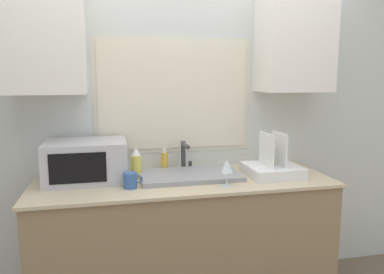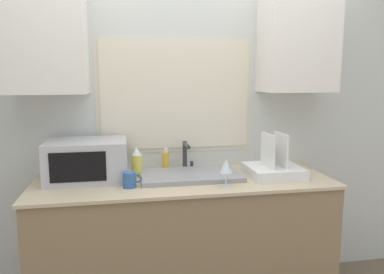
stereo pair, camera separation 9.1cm
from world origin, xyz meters
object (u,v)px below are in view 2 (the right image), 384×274
object	(u,v)px
soap_bottle	(166,161)
spray_bottle	(137,163)
mug_near_sink	(130,180)
microwave	(87,160)
wine_glass	(226,167)
dish_rack	(274,169)
faucet	(186,153)

from	to	relation	value
soap_bottle	spray_bottle	bearing A→B (deg)	-149.28
spray_bottle	mug_near_sink	size ratio (longest dim) A/B	1.74
microwave	wine_glass	size ratio (longest dim) A/B	2.95
dish_rack	soap_bottle	xyz separation A→B (m)	(-0.69, 0.28, 0.02)
wine_glass	microwave	bearing A→B (deg)	158.83
dish_rack	spray_bottle	world-z (taller)	dish_rack
microwave	soap_bottle	xyz separation A→B (m)	(0.52, 0.14, -0.06)
mug_near_sink	wine_glass	bearing A→B (deg)	-9.86
spray_bottle	mug_near_sink	bearing A→B (deg)	-102.20
mug_near_sink	wine_glass	distance (m)	0.58
soap_bottle	mug_near_sink	distance (m)	0.45
microwave	spray_bottle	world-z (taller)	microwave
microwave	spray_bottle	distance (m)	0.32
microwave	spray_bottle	xyz separation A→B (m)	(0.31, 0.02, -0.03)
dish_rack	faucet	bearing A→B (deg)	154.29
faucet	microwave	world-z (taller)	microwave
faucet	microwave	bearing A→B (deg)	-169.89
microwave	mug_near_sink	size ratio (longest dim) A/B	4.39
spray_bottle	faucet	bearing A→B (deg)	16.08
faucet	dish_rack	world-z (taller)	dish_rack
dish_rack	wine_glass	distance (m)	0.42
spray_bottle	soap_bottle	size ratio (longest dim) A/B	1.23
faucet	soap_bottle	bearing A→B (deg)	171.15
mug_near_sink	soap_bottle	bearing A→B (deg)	54.62
microwave	soap_bottle	size ratio (longest dim) A/B	3.10
dish_rack	mug_near_sink	world-z (taller)	dish_rack
wine_glass	faucet	bearing A→B (deg)	110.79
dish_rack	spray_bottle	distance (m)	0.91
soap_bottle	wine_glass	size ratio (longest dim) A/B	0.95
faucet	soap_bottle	size ratio (longest dim) A/B	1.28
dish_rack	mug_near_sink	size ratio (longest dim) A/B	3.00
wine_glass	dish_rack	bearing A→B (deg)	25.04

